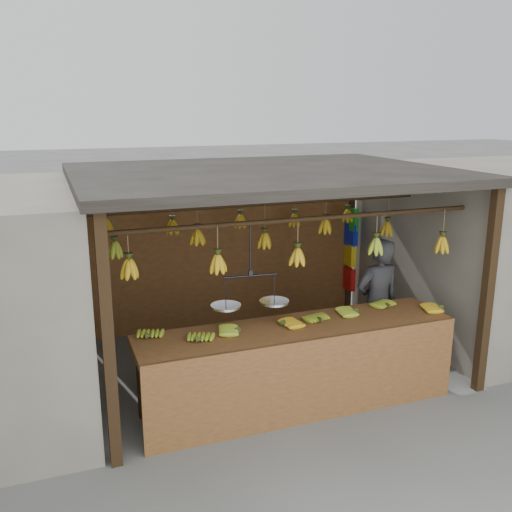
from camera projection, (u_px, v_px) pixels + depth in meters
name	position (u px, v px, depth m)	size (l,w,h in m)	color
ground	(264.00, 362.00, 7.13)	(80.00, 80.00, 0.00)	#5B5B57
stall	(255.00, 202.00, 6.93)	(4.30, 3.30, 2.40)	black
neighbor_right	(502.00, 249.00, 8.05)	(3.00, 3.00, 2.30)	slate
counter	(302.00, 348.00, 5.82)	(3.50, 0.76, 0.96)	brown
hanging_bananas	(264.00, 236.00, 6.72)	(3.61, 2.24, 0.39)	#C19114
balance_scale	(250.00, 300.00, 5.73)	(0.80, 0.34, 0.85)	black
vendor	(377.00, 304.00, 6.84)	(0.59, 0.38, 1.61)	#262628
bag_bundles	(350.00, 247.00, 8.75)	(0.08, 0.26, 1.29)	#199926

